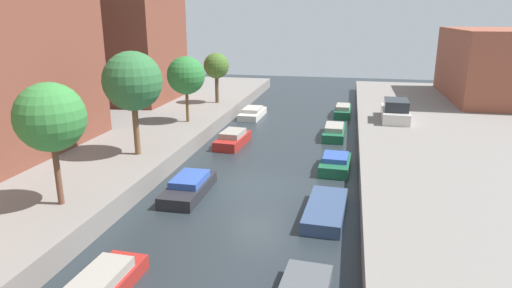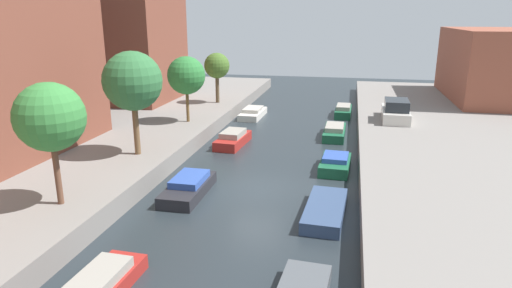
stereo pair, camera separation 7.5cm
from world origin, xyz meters
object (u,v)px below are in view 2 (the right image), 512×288
(moored_boat_left_2, at_px, (188,187))
(moored_boat_right_5, at_px, (343,111))
(low_block_right, at_px, (511,65))
(moored_boat_left_4, at_px, (253,113))
(moored_boat_right_2, at_px, (325,210))
(street_tree_1, at_px, (50,117))
(moored_boat_left_3, at_px, (233,139))
(parked_car, at_px, (396,111))
(moored_boat_left_1, at_px, (99,287))
(moored_boat_right_3, at_px, (335,164))
(moored_boat_right_4, at_px, (334,132))
(street_tree_3, at_px, (186,76))
(street_tree_2, at_px, (133,81))
(street_tree_4, at_px, (217,66))

(moored_boat_left_2, relative_size, moored_boat_right_5, 1.03)
(low_block_right, bearing_deg, moored_boat_right_5, -159.13)
(moored_boat_left_4, bearing_deg, moored_boat_right_2, -68.47)
(moored_boat_left_4, relative_size, moored_boat_right_2, 0.97)
(moored_boat_right_5, bearing_deg, moored_boat_right_2, -90.80)
(street_tree_1, distance_m, moored_boat_left_3, 14.01)
(parked_car, distance_m, moored_boat_left_1, 24.63)
(moored_boat_left_1, height_order, moored_boat_right_3, moored_boat_right_3)
(moored_boat_right_2, xyz_separation_m, moored_boat_right_4, (-0.16, 13.16, 0.11))
(street_tree_1, xyz_separation_m, moored_boat_left_3, (3.76, 12.84, -4.15))
(parked_car, distance_m, moored_boat_right_4, 4.77)
(street_tree_3, height_order, moored_boat_right_2, street_tree_3)
(moored_boat_left_1, relative_size, moored_boat_right_5, 1.00)
(moored_boat_left_2, bearing_deg, street_tree_2, 145.92)
(street_tree_4, xyz_separation_m, moored_boat_left_2, (3.84, -17.71, -3.74))
(moored_boat_left_4, bearing_deg, moored_boat_right_3, -58.68)
(street_tree_1, relative_size, moored_boat_left_4, 1.20)
(street_tree_3, bearing_deg, moored_boat_right_4, 9.27)
(street_tree_1, relative_size, moored_boat_right_3, 1.51)
(parked_car, relative_size, moored_boat_left_4, 1.10)
(parked_car, bearing_deg, moored_boat_left_1, -115.13)
(low_block_right, height_order, street_tree_4, low_block_right)
(parked_car, xyz_separation_m, moored_boat_right_2, (-4.04, -15.05, -1.35))
(street_tree_1, bearing_deg, street_tree_4, 90.00)
(moored_boat_left_3, bearing_deg, moored_boat_right_4, 28.16)
(moored_boat_right_3, distance_m, moored_boat_right_5, 14.18)
(moored_boat_left_1, distance_m, moored_boat_right_2, 9.65)
(street_tree_1, distance_m, moored_boat_right_3, 14.66)
(street_tree_2, height_order, street_tree_4, street_tree_2)
(moored_boat_left_1, relative_size, moored_boat_right_2, 0.93)
(parked_car, xyz_separation_m, moored_boat_left_4, (-11.19, 3.07, -1.28))
(street_tree_1, distance_m, street_tree_3, 14.65)
(street_tree_4, distance_m, moored_boat_left_4, 5.03)
(parked_car, distance_m, moored_boat_right_3, 9.85)
(low_block_right, distance_m, moored_boat_left_3, 26.73)
(moored_boat_left_1, relative_size, moored_boat_left_3, 1.03)
(street_tree_1, height_order, moored_boat_right_4, street_tree_1)
(low_block_right, relative_size, street_tree_2, 2.45)
(street_tree_2, relative_size, parked_car, 1.24)
(street_tree_1, distance_m, parked_car, 23.43)
(low_block_right, xyz_separation_m, street_tree_1, (-24.86, -28.83, 0.50))
(low_block_right, xyz_separation_m, street_tree_4, (-24.86, -6.91, 0.06))
(moored_boat_left_4, height_order, moored_boat_right_5, moored_boat_right_5)
(parked_car, relative_size, moored_boat_left_3, 1.18)
(low_block_right, distance_m, moored_boat_right_4, 19.59)
(parked_car, height_order, moored_boat_left_4, parked_car)
(moored_boat_right_3, bearing_deg, parked_car, 66.67)
(moored_boat_right_4, bearing_deg, street_tree_4, 151.32)
(low_block_right, relative_size, moored_boat_right_5, 3.47)
(street_tree_1, xyz_separation_m, moored_boat_right_3, (10.58, 9.24, -4.19))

